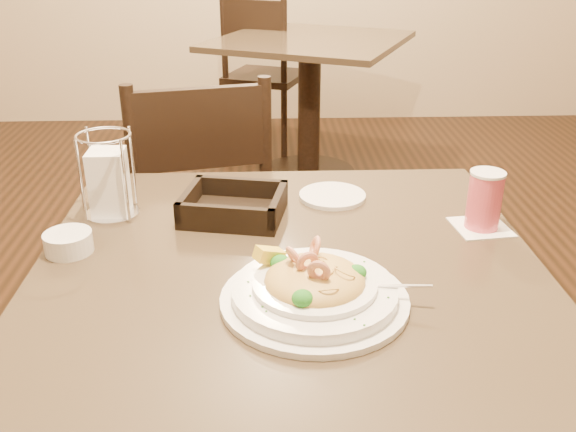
{
  "coord_description": "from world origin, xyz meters",
  "views": [
    {
      "loc": [
        -0.04,
        -1.0,
        1.31
      ],
      "look_at": [
        0.0,
        0.02,
        0.83
      ],
      "focal_mm": 40.0,
      "sensor_mm": 36.0,
      "label": 1
    }
  ],
  "objects_px": {
    "main_table": "(288,369)",
    "drink_glass": "(484,201)",
    "side_plate": "(332,196)",
    "dining_chair_far": "(262,71)",
    "napkin_caddy": "(109,181)",
    "dining_chair_near": "(200,212)",
    "pasta_bowl": "(314,288)",
    "background_table": "(309,84)",
    "butter_ramekin": "(68,242)",
    "bread_basket": "(234,208)"
  },
  "relations": [
    {
      "from": "dining_chair_far",
      "to": "butter_ramekin",
      "type": "xyz_separation_m",
      "value": [
        -0.36,
        -2.74,
        0.28
      ]
    },
    {
      "from": "side_plate",
      "to": "main_table",
      "type": "bearing_deg",
      "value": -110.72
    },
    {
      "from": "background_table",
      "to": "dining_chair_near",
      "type": "bearing_deg",
      "value": -105.76
    },
    {
      "from": "side_plate",
      "to": "drink_glass",
      "type": "bearing_deg",
      "value": -30.07
    },
    {
      "from": "main_table",
      "to": "dining_chair_far",
      "type": "relative_size",
      "value": 0.97
    },
    {
      "from": "background_table",
      "to": "bread_basket",
      "type": "xyz_separation_m",
      "value": [
        -0.31,
        -2.17,
        0.26
      ]
    },
    {
      "from": "pasta_bowl",
      "to": "bread_basket",
      "type": "distance_m",
      "value": 0.36
    },
    {
      "from": "main_table",
      "to": "napkin_caddy",
      "type": "xyz_separation_m",
      "value": [
        -0.36,
        0.21,
        0.31
      ]
    },
    {
      "from": "main_table",
      "to": "drink_glass",
      "type": "height_order",
      "value": "drink_glass"
    },
    {
      "from": "drink_glass",
      "to": "side_plate",
      "type": "xyz_separation_m",
      "value": [
        -0.28,
        0.16,
        -0.05
      ]
    },
    {
      "from": "main_table",
      "to": "dining_chair_near",
      "type": "relative_size",
      "value": 0.97
    },
    {
      "from": "dining_chair_near",
      "to": "butter_ramekin",
      "type": "xyz_separation_m",
      "value": [
        -0.16,
        -0.73,
        0.28
      ]
    },
    {
      "from": "side_plate",
      "to": "butter_ramekin",
      "type": "xyz_separation_m",
      "value": [
        -0.51,
        -0.23,
        0.01
      ]
    },
    {
      "from": "main_table",
      "to": "pasta_bowl",
      "type": "relative_size",
      "value": 2.7
    },
    {
      "from": "background_table",
      "to": "drink_glass",
      "type": "bearing_deg",
      "value": -85.36
    },
    {
      "from": "pasta_bowl",
      "to": "drink_glass",
      "type": "height_order",
      "value": "drink_glass"
    },
    {
      "from": "drink_glass",
      "to": "bread_basket",
      "type": "bearing_deg",
      "value": 171.72
    },
    {
      "from": "main_table",
      "to": "dining_chair_far",
      "type": "bearing_deg",
      "value": 90.91
    },
    {
      "from": "dining_chair_far",
      "to": "drink_glass",
      "type": "xyz_separation_m",
      "value": [
        0.43,
        -2.67,
        0.32
      ]
    },
    {
      "from": "background_table",
      "to": "dining_chair_far",
      "type": "distance_m",
      "value": 0.5
    },
    {
      "from": "pasta_bowl",
      "to": "butter_ramekin",
      "type": "height_order",
      "value": "pasta_bowl"
    },
    {
      "from": "dining_chair_far",
      "to": "side_plate",
      "type": "relative_size",
      "value": 6.39
    },
    {
      "from": "main_table",
      "to": "bread_basket",
      "type": "distance_m",
      "value": 0.34
    },
    {
      "from": "pasta_bowl",
      "to": "napkin_caddy",
      "type": "xyz_separation_m",
      "value": [
        -0.39,
        0.35,
        0.05
      ]
    },
    {
      "from": "dining_chair_near",
      "to": "dining_chair_far",
      "type": "bearing_deg",
      "value": -108.32
    },
    {
      "from": "background_table",
      "to": "butter_ramekin",
      "type": "relative_size",
      "value": 13.69
    },
    {
      "from": "drink_glass",
      "to": "bread_basket",
      "type": "height_order",
      "value": "drink_glass"
    },
    {
      "from": "dining_chair_far",
      "to": "drink_glass",
      "type": "distance_m",
      "value": 2.73
    },
    {
      "from": "dining_chair_near",
      "to": "dining_chair_far",
      "type": "relative_size",
      "value": 1.0
    },
    {
      "from": "bread_basket",
      "to": "butter_ramekin",
      "type": "xyz_separation_m",
      "value": [
        -0.3,
        -0.14,
        -0.0
      ]
    },
    {
      "from": "napkin_caddy",
      "to": "dining_chair_far",
      "type": "bearing_deg",
      "value": 83.14
    },
    {
      "from": "butter_ramekin",
      "to": "dining_chair_near",
      "type": "bearing_deg",
      "value": 77.77
    },
    {
      "from": "main_table",
      "to": "dining_chair_far",
      "type": "distance_m",
      "value": 2.8
    },
    {
      "from": "dining_chair_near",
      "to": "drink_glass",
      "type": "height_order",
      "value": "dining_chair_near"
    },
    {
      "from": "napkin_caddy",
      "to": "side_plate",
      "type": "height_order",
      "value": "napkin_caddy"
    },
    {
      "from": "bread_basket",
      "to": "butter_ramekin",
      "type": "bearing_deg",
      "value": -154.33
    },
    {
      "from": "side_plate",
      "to": "background_table",
      "type": "bearing_deg",
      "value": 87.34
    },
    {
      "from": "dining_chair_far",
      "to": "pasta_bowl",
      "type": "height_order",
      "value": "dining_chair_far"
    },
    {
      "from": "main_table",
      "to": "background_table",
      "type": "relative_size",
      "value": 0.75
    },
    {
      "from": "main_table",
      "to": "dining_chair_near",
      "type": "xyz_separation_m",
      "value": [
        -0.24,
        0.79,
        -0.02
      ]
    },
    {
      "from": "background_table",
      "to": "side_plate",
      "type": "relative_size",
      "value": 8.21
    },
    {
      "from": "dining_chair_far",
      "to": "napkin_caddy",
      "type": "height_order",
      "value": "same"
    },
    {
      "from": "bread_basket",
      "to": "napkin_caddy",
      "type": "bearing_deg",
      "value": 175.33
    },
    {
      "from": "main_table",
      "to": "background_table",
      "type": "distance_m",
      "value": 2.37
    },
    {
      "from": "bread_basket",
      "to": "dining_chair_far",
      "type": "bearing_deg",
      "value": 88.68
    },
    {
      "from": "background_table",
      "to": "napkin_caddy",
      "type": "height_order",
      "value": "napkin_caddy"
    },
    {
      "from": "side_plate",
      "to": "napkin_caddy",
      "type": "bearing_deg",
      "value": -171.48
    },
    {
      "from": "napkin_caddy",
      "to": "drink_glass",
      "type": "bearing_deg",
      "value": -7.07
    },
    {
      "from": "pasta_bowl",
      "to": "butter_ramekin",
      "type": "relative_size",
      "value": 3.82
    },
    {
      "from": "background_table",
      "to": "dining_chair_near",
      "type": "height_order",
      "value": "dining_chair_near"
    }
  ]
}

